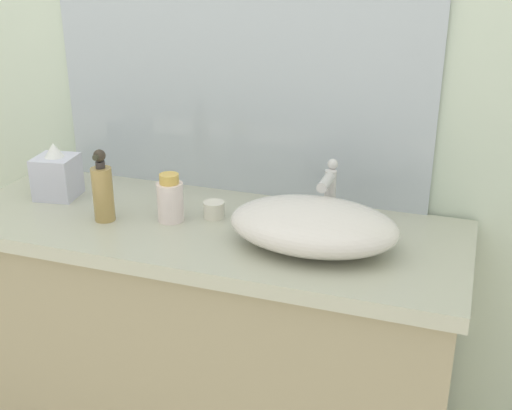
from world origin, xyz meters
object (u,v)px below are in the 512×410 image
Objects in this scene: sink_basin at (313,225)px; soap_dispenser at (103,191)px; tissue_box at (57,174)px; candle_jar at (214,210)px; lotion_bottle at (170,199)px.

sink_basin is 2.12× the size of soap_dispenser.
tissue_box reaches higher than candle_jar.
tissue_box is at bearing -179.03° from candle_jar.
soap_dispenser is at bearing -177.55° from sink_basin.
candle_jar is (0.49, 0.01, -0.05)m from tissue_box.
lotion_bottle is at bearing 175.37° from sink_basin.
sink_basin is at bearing 2.45° from soap_dispenser.
lotion_bottle is at bearing -7.05° from tissue_box.
soap_dispenser is 0.24m from tissue_box.
sink_basin is 0.79m from tissue_box.
lotion_bottle is 0.39m from tissue_box.
candle_jar is at bearing 29.11° from lotion_bottle.
sink_basin is at bearing -5.82° from tissue_box.
lotion_bottle reaches higher than candle_jar.
candle_jar is (-0.30, 0.09, -0.03)m from sink_basin.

